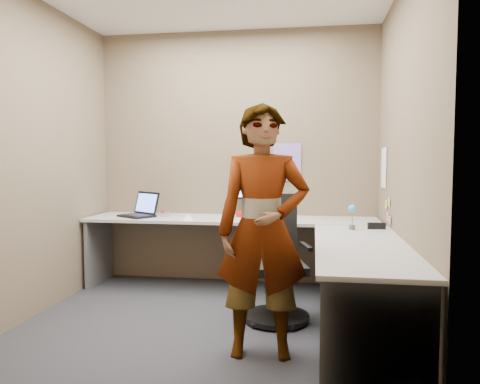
% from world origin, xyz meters
% --- Properties ---
extents(ground, '(3.00, 3.00, 0.00)m').
position_xyz_m(ground, '(0.00, 0.00, 0.00)').
color(ground, '#232328').
rests_on(ground, ground).
extents(wall_back, '(3.00, 0.00, 3.00)m').
position_xyz_m(wall_back, '(0.00, 1.30, 1.35)').
color(wall_back, brown).
rests_on(wall_back, ground).
extents(wall_right, '(0.00, 2.70, 2.70)m').
position_xyz_m(wall_right, '(1.50, 0.00, 1.35)').
color(wall_right, brown).
rests_on(wall_right, ground).
extents(wall_left, '(0.00, 2.70, 2.70)m').
position_xyz_m(wall_left, '(-1.50, 0.00, 1.35)').
color(wall_left, brown).
rests_on(wall_left, ground).
extents(desk, '(2.98, 2.58, 0.73)m').
position_xyz_m(desk, '(0.44, 0.39, 0.59)').
color(desk, '#B8B8B8').
rests_on(desk, ground).
extents(paper_ream, '(0.31, 0.26, 0.06)m').
position_xyz_m(paper_ream, '(0.20, 1.11, 0.76)').
color(paper_ream, '#B51212').
rests_on(paper_ream, desk).
extents(monitor, '(0.44, 0.17, 0.42)m').
position_xyz_m(monitor, '(0.20, 1.13, 1.03)').
color(monitor, black).
rests_on(monitor, paper_ream).
extents(laptop, '(0.46, 0.44, 0.25)m').
position_xyz_m(laptop, '(-0.95, 0.96, 0.79)').
color(laptop, black).
rests_on(laptop, desk).
extents(trackball_mouse, '(0.12, 0.08, 0.07)m').
position_xyz_m(trackball_mouse, '(-0.71, 0.95, 0.76)').
color(trackball_mouse, '#B7B7BC').
rests_on(trackball_mouse, desk).
extents(origami, '(0.10, 0.10, 0.06)m').
position_xyz_m(origami, '(-0.39, 0.75, 0.76)').
color(origami, white).
rests_on(origami, desk).
extents(stapler, '(0.15, 0.05, 0.05)m').
position_xyz_m(stapler, '(1.37, 0.43, 0.76)').
color(stapler, black).
rests_on(stapler, desk).
extents(flower, '(0.07, 0.07, 0.22)m').
position_xyz_m(flower, '(1.16, 0.36, 0.87)').
color(flower, brown).
rests_on(flower, desk).
extents(calendar_purple, '(0.30, 0.01, 0.40)m').
position_xyz_m(calendar_purple, '(0.55, 1.29, 1.30)').
color(calendar_purple, '#846BB7').
rests_on(calendar_purple, wall_back).
extents(calendar_white, '(0.01, 0.28, 0.38)m').
position_xyz_m(calendar_white, '(1.49, 0.90, 1.25)').
color(calendar_white, white).
rests_on(calendar_white, wall_right).
extents(sticky_note_a, '(0.01, 0.07, 0.07)m').
position_xyz_m(sticky_note_a, '(1.49, 0.55, 0.95)').
color(sticky_note_a, '#F2E059').
rests_on(sticky_note_a, wall_right).
extents(sticky_note_b, '(0.01, 0.07, 0.07)m').
position_xyz_m(sticky_note_b, '(1.49, 0.60, 0.82)').
color(sticky_note_b, pink).
rests_on(sticky_note_b, wall_right).
extents(sticky_note_c, '(0.01, 0.07, 0.07)m').
position_xyz_m(sticky_note_c, '(1.49, 0.48, 0.80)').
color(sticky_note_c, pink).
rests_on(sticky_note_c, wall_right).
extents(sticky_note_d, '(0.01, 0.07, 0.07)m').
position_xyz_m(sticky_note_d, '(1.49, 0.70, 0.92)').
color(sticky_note_d, '#F2E059').
rests_on(sticky_note_d, wall_right).
extents(office_chair, '(0.58, 0.56, 1.02)m').
position_xyz_m(office_chair, '(0.53, 0.12, 0.42)').
color(office_chair, black).
rests_on(office_chair, ground).
extents(person, '(0.66, 0.48, 1.70)m').
position_xyz_m(person, '(0.50, -0.60, 0.85)').
color(person, '#999399').
rests_on(person, ground).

